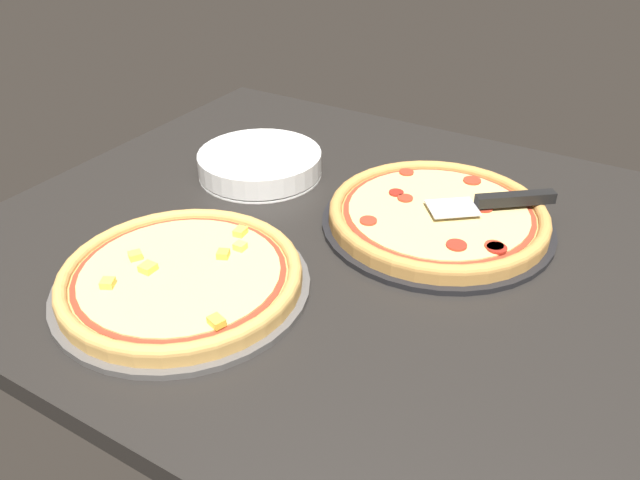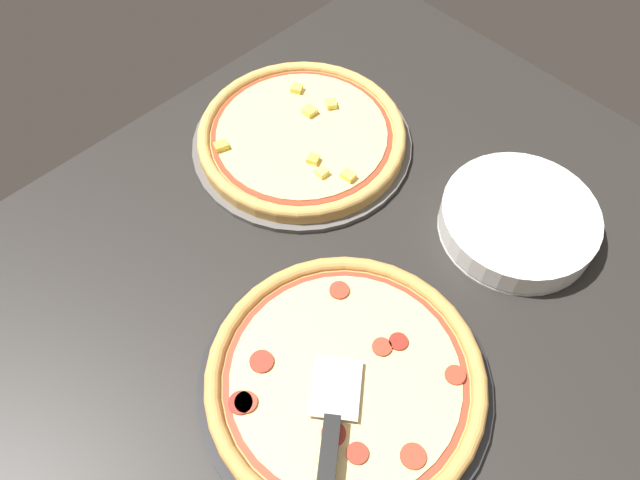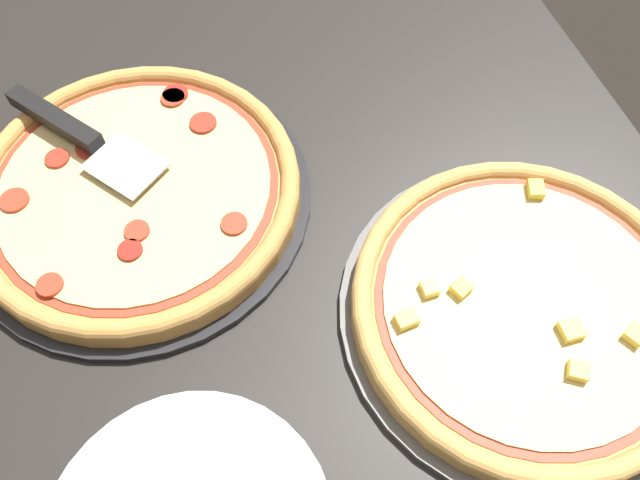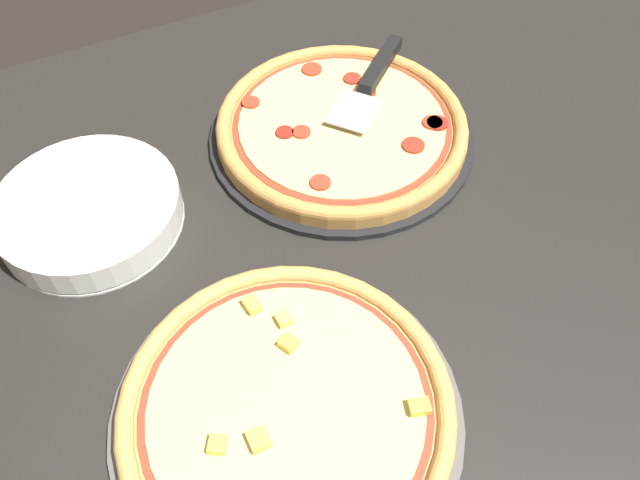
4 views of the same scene
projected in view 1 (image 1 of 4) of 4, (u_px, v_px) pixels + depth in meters
The scene contains 7 objects.
ground_plane at pixel (411, 264), 105.47cm from camera, with size 150.40×106.20×3.60cm, color black.
pizza_pan_front at pixel (439, 224), 111.85cm from camera, with size 41.36×41.36×1.00cm, color black.
pizza_front at pixel (440, 214), 110.72cm from camera, with size 38.87×38.87×3.13cm.
pizza_pan_back at pixel (183, 286), 96.48cm from camera, with size 39.63×39.63×1.00cm, color #565451.
pizza_back at pixel (181, 275), 95.40cm from camera, with size 37.25×37.25×3.37cm.
serving_spatula at pixel (505, 200), 110.04cm from camera, with size 20.55×17.80×2.00cm.
plate_stack at pixel (260, 164), 128.22cm from camera, with size 25.30×25.30×4.90cm.
Camera 1 is at (-30.88, 82.24, 58.72)cm, focal length 35.00 mm.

